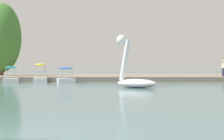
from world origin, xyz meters
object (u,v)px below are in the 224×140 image
person_on_path (223,68)px  pedal_boat_yellow (40,78)px  swan_boat (133,76)px  pedal_boat_blue (65,78)px  tree_willow_overhanging (1,38)px  pedal_boat_teal (11,78)px

person_on_path → pedal_boat_yellow: bearing=-165.4°
swan_boat → pedal_boat_blue: swan_boat is taller
swan_boat → pedal_boat_blue: (-5.39, 7.88, -0.32)m
swan_boat → tree_willow_overhanging: (-14.26, 17.80, 4.11)m
pedal_boat_yellow → person_on_path: (17.46, 4.55, 0.88)m
swan_boat → person_on_path: 16.01m
pedal_boat_blue → person_on_path: bearing=17.1°
swan_boat → pedal_boat_teal: bearing=142.4°
pedal_boat_blue → person_on_path: 16.01m
swan_boat → tree_willow_overhanging: bearing=128.7°
pedal_boat_yellow → pedal_boat_teal: 2.48m
tree_willow_overhanging → person_on_path: bearing=-12.2°
swan_boat → person_on_path: swan_boat is taller
swan_boat → pedal_boat_yellow: 11.03m
pedal_boat_teal → person_on_path: 20.52m
person_on_path → pedal_boat_teal: bearing=-166.3°
pedal_boat_teal → pedal_boat_blue: bearing=2.1°
pedal_boat_blue → tree_willow_overhanging: bearing=131.8°
swan_boat → person_on_path: size_ratio=2.07×
pedal_boat_blue → swan_boat: bearing=-55.6°
person_on_path → tree_willow_overhanging: bearing=167.8°
pedal_boat_yellow → person_on_path: bearing=14.6°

